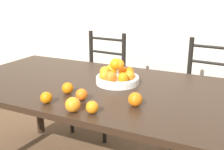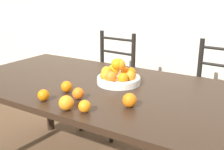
{
  "view_description": "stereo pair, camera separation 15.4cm",
  "coord_description": "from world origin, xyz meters",
  "px_view_note": "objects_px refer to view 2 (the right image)",
  "views": [
    {
      "loc": [
        0.81,
        -1.4,
        1.31
      ],
      "look_at": [
        0.15,
        -0.01,
        0.84
      ],
      "focal_mm": 42.0,
      "sensor_mm": 36.0,
      "label": 1
    },
    {
      "loc": [
        0.95,
        -1.33,
        1.31
      ],
      "look_at": [
        0.15,
        -0.01,
        0.84
      ],
      "focal_mm": 42.0,
      "sensor_mm": 36.0,
      "label": 2
    }
  ],
  "objects_px": {
    "orange_loose_3": "(44,95)",
    "chair_right": "(215,104)",
    "fruit_bowl": "(118,76)",
    "orange_loose_4": "(78,93)",
    "orange_loose_0": "(130,100)",
    "chair_left": "(109,83)",
    "orange_loose_2": "(66,103)",
    "orange_loose_1": "(85,106)",
    "orange_loose_5": "(67,87)"
  },
  "relations": [
    {
      "from": "fruit_bowl",
      "to": "orange_loose_3",
      "type": "distance_m",
      "value": 0.5
    },
    {
      "from": "fruit_bowl",
      "to": "orange_loose_3",
      "type": "relative_size",
      "value": 4.44
    },
    {
      "from": "orange_loose_1",
      "to": "orange_loose_3",
      "type": "bearing_deg",
      "value": 179.28
    },
    {
      "from": "orange_loose_3",
      "to": "chair_left",
      "type": "bearing_deg",
      "value": 104.24
    },
    {
      "from": "orange_loose_0",
      "to": "orange_loose_3",
      "type": "xyz_separation_m",
      "value": [
        -0.44,
        -0.17,
        -0.01
      ]
    },
    {
      "from": "orange_loose_3",
      "to": "chair_right",
      "type": "bearing_deg",
      "value": 58.26
    },
    {
      "from": "orange_loose_2",
      "to": "orange_loose_4",
      "type": "relative_size",
      "value": 1.16
    },
    {
      "from": "orange_loose_5",
      "to": "orange_loose_0",
      "type": "bearing_deg",
      "value": -0.16
    },
    {
      "from": "orange_loose_1",
      "to": "orange_loose_0",
      "type": "bearing_deg",
      "value": 46.93
    },
    {
      "from": "orange_loose_0",
      "to": "orange_loose_2",
      "type": "relative_size",
      "value": 0.98
    },
    {
      "from": "orange_loose_1",
      "to": "orange_loose_5",
      "type": "distance_m",
      "value": 0.31
    },
    {
      "from": "orange_loose_2",
      "to": "orange_loose_5",
      "type": "height_order",
      "value": "orange_loose_2"
    },
    {
      "from": "orange_loose_3",
      "to": "orange_loose_0",
      "type": "bearing_deg",
      "value": 20.77
    },
    {
      "from": "orange_loose_4",
      "to": "chair_right",
      "type": "height_order",
      "value": "chair_right"
    },
    {
      "from": "fruit_bowl",
      "to": "orange_loose_0",
      "type": "height_order",
      "value": "fruit_bowl"
    },
    {
      "from": "orange_loose_0",
      "to": "orange_loose_4",
      "type": "relative_size",
      "value": 1.14
    },
    {
      "from": "chair_right",
      "to": "chair_left",
      "type": "bearing_deg",
      "value": -174.43
    },
    {
      "from": "fruit_bowl",
      "to": "orange_loose_1",
      "type": "bearing_deg",
      "value": -80.42
    },
    {
      "from": "orange_loose_2",
      "to": "chair_left",
      "type": "xyz_separation_m",
      "value": [
        -0.47,
        1.17,
        -0.32
      ]
    },
    {
      "from": "orange_loose_2",
      "to": "orange_loose_3",
      "type": "distance_m",
      "value": 0.19
    },
    {
      "from": "orange_loose_0",
      "to": "orange_loose_2",
      "type": "height_order",
      "value": "orange_loose_2"
    },
    {
      "from": "chair_left",
      "to": "orange_loose_5",
      "type": "bearing_deg",
      "value": -67.45
    },
    {
      "from": "fruit_bowl",
      "to": "chair_left",
      "type": "distance_m",
      "value": 0.9
    },
    {
      "from": "orange_loose_2",
      "to": "chair_left",
      "type": "height_order",
      "value": "chair_left"
    },
    {
      "from": "orange_loose_0",
      "to": "chair_left",
      "type": "relative_size",
      "value": 0.08
    },
    {
      "from": "orange_loose_2",
      "to": "fruit_bowl",
      "type": "bearing_deg",
      "value": 88.24
    },
    {
      "from": "orange_loose_2",
      "to": "chair_left",
      "type": "bearing_deg",
      "value": 112.1
    },
    {
      "from": "orange_loose_2",
      "to": "orange_loose_4",
      "type": "distance_m",
      "value": 0.15
    },
    {
      "from": "orange_loose_5",
      "to": "orange_loose_1",
      "type": "bearing_deg",
      "value": -33.37
    },
    {
      "from": "fruit_bowl",
      "to": "orange_loose_1",
      "type": "xyz_separation_m",
      "value": [
        0.08,
        -0.47,
        -0.02
      ]
    },
    {
      "from": "fruit_bowl",
      "to": "orange_loose_0",
      "type": "distance_m",
      "value": 0.38
    },
    {
      "from": "chair_left",
      "to": "chair_right",
      "type": "height_order",
      "value": "same"
    },
    {
      "from": "orange_loose_1",
      "to": "orange_loose_3",
      "type": "height_order",
      "value": "orange_loose_3"
    },
    {
      "from": "orange_loose_5",
      "to": "chair_left",
      "type": "relative_size",
      "value": 0.07
    },
    {
      "from": "orange_loose_3",
      "to": "orange_loose_4",
      "type": "distance_m",
      "value": 0.19
    },
    {
      "from": "orange_loose_1",
      "to": "orange_loose_4",
      "type": "relative_size",
      "value": 0.96
    },
    {
      "from": "fruit_bowl",
      "to": "chair_left",
      "type": "relative_size",
      "value": 0.29
    },
    {
      "from": "orange_loose_2",
      "to": "orange_loose_3",
      "type": "bearing_deg",
      "value": 171.08
    },
    {
      "from": "orange_loose_3",
      "to": "orange_loose_4",
      "type": "xyz_separation_m",
      "value": [
        0.15,
        0.12,
        0.0
      ]
    },
    {
      "from": "orange_loose_4",
      "to": "orange_loose_5",
      "type": "distance_m",
      "value": 0.13
    },
    {
      "from": "orange_loose_0",
      "to": "orange_loose_3",
      "type": "distance_m",
      "value": 0.47
    },
    {
      "from": "orange_loose_2",
      "to": "orange_loose_5",
      "type": "relative_size",
      "value": 1.12
    },
    {
      "from": "orange_loose_1",
      "to": "chair_right",
      "type": "bearing_deg",
      "value": 69.56
    },
    {
      "from": "fruit_bowl",
      "to": "orange_loose_2",
      "type": "relative_size",
      "value": 3.72
    },
    {
      "from": "orange_loose_1",
      "to": "chair_left",
      "type": "relative_size",
      "value": 0.06
    },
    {
      "from": "orange_loose_5",
      "to": "orange_loose_3",
      "type": "bearing_deg",
      "value": -96.88
    },
    {
      "from": "orange_loose_1",
      "to": "chair_right",
      "type": "relative_size",
      "value": 0.06
    },
    {
      "from": "fruit_bowl",
      "to": "chair_right",
      "type": "xyz_separation_m",
      "value": [
        0.5,
        0.68,
        -0.33
      ]
    },
    {
      "from": "orange_loose_4",
      "to": "chair_right",
      "type": "bearing_deg",
      "value": 61.31
    },
    {
      "from": "orange_loose_4",
      "to": "chair_left",
      "type": "bearing_deg",
      "value": 113.0
    }
  ]
}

